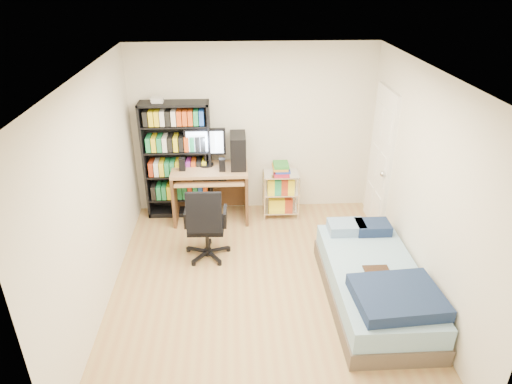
{
  "coord_description": "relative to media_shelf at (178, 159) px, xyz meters",
  "views": [
    {
      "loc": [
        -0.3,
        -4.34,
        3.44
      ],
      "look_at": [
        -0.04,
        0.4,
        1.05
      ],
      "focal_mm": 32.0,
      "sensor_mm": 36.0,
      "label": 1
    }
  ],
  "objects": [
    {
      "name": "room",
      "position": [
        1.1,
        -1.84,
        0.36
      ],
      "size": [
        3.58,
        4.08,
        2.58
      ],
      "color": "tan",
      "rests_on": "ground"
    },
    {
      "name": "media_shelf",
      "position": [
        0.0,
        0.0,
        0.0
      ],
      "size": [
        0.97,
        0.32,
        1.8
      ],
      "color": "black",
      "rests_on": "room"
    },
    {
      "name": "computer_desk",
      "position": [
        0.57,
        -0.13,
        -0.15
      ],
      "size": [
        1.08,
        0.63,
        1.36
      ],
      "color": "tan",
      "rests_on": "room"
    },
    {
      "name": "office_chair",
      "position": [
        0.44,
        -1.21,
        -0.57
      ],
      "size": [
        0.62,
        0.62,
        1.01
      ],
      "rotation": [
        0.0,
        0.0,
        -0.04
      ],
      "color": "black",
      "rests_on": "room"
    },
    {
      "name": "wire_cart",
      "position": [
        1.5,
        -0.14,
        -0.33
      ],
      "size": [
        0.53,
        0.39,
        0.85
      ],
      "rotation": [
        0.0,
        0.0,
        -0.01
      ],
      "color": "white",
      "rests_on": "room"
    },
    {
      "name": "bed",
      "position": [
        2.34,
        -2.2,
        -0.64
      ],
      "size": [
        0.99,
        1.98,
        0.56
      ],
      "color": "brown",
      "rests_on": "room"
    },
    {
      "name": "door",
      "position": [
        2.83,
        -0.49,
        0.11
      ],
      "size": [
        0.12,
        0.8,
        2.0
      ],
      "color": "white",
      "rests_on": "room"
    }
  ]
}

